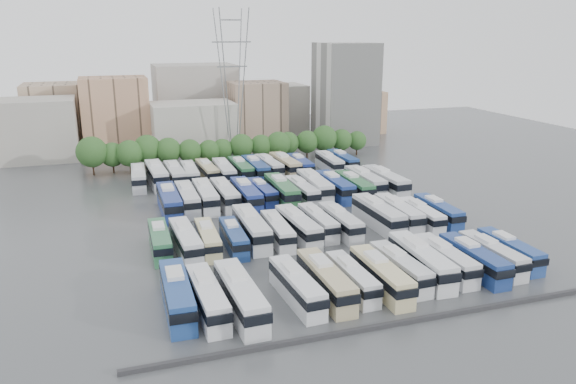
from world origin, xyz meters
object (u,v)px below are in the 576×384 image
object	(u,v)px
bus_r2_s12	(365,181)
bus_r1_s7	(318,222)
bus_r0_s6	(352,278)
bus_r3_s2	(175,174)
bus_r1_s8	(340,222)
bus_r3_s8	(269,166)
bus_r0_s13	(510,250)
bus_r3_s12	(329,163)
bus_r0_s12	(492,254)
bus_r1_s5	(277,230)
bus_r3_s9	(285,165)
apartment_tower	(345,94)
bus_r2_s2	(187,198)
bus_r1_s1	(186,241)
bus_r3_s10	(300,165)
bus_r0_s2	(240,296)
electricity_pylon	(233,77)
bus_r1_s6	(298,226)
bus_r1_s13	(438,211)
bus_r3_s5	(224,172)
bus_r0_s11	(473,259)
bus_r1_s10	(378,214)
bus_r3_s0	(139,177)
bus_r2_s8	(302,191)
bus_r2_s4	(225,194)
bus_r0_s10	(445,259)
bus_r2_s6	(262,192)
bus_r0_s9	(421,261)
bus_r3_s4	(207,171)
bus_r0_s1	(207,297)
bus_r0_s5	(326,280)
bus_r0_s4	(297,286)
bus_r1_s3	(234,237)
bus_r2_s1	(169,201)
bus_r3_s3	(190,174)
bus_r3_s6	(241,169)
bus_r3_s7	(255,168)
bus_r1_s0	(160,240)
bus_r2_s11	(354,186)
bus_r3_s1	(157,174)
bus_r2_s7	(282,191)
bus_r2_s5	(246,195)
bus_r0_s8	(400,267)
bus_r2_s9	(315,186)
bus_r2_s13	(385,181)
bus_r2_s3	(205,196)
bus_r0_s0	(177,294)
bus_r0_s7	(381,275)

from	to	relation	value
bus_r2_s12	bus_r1_s7	bearing A→B (deg)	-132.01
bus_r0_s6	bus_r3_s2	bearing A→B (deg)	103.31
bus_r1_s8	bus_r3_s8	distance (m)	36.74
bus_r2_s12	bus_r0_s13	bearing A→B (deg)	-84.00
bus_r3_s12	bus_r3_s2	bearing A→B (deg)	-176.95
bus_r0_s12	bus_r1_s5	xyz separation A→B (m)	(-23.20, 17.12, -0.01)
bus_r1_s7	bus_r3_s9	distance (m)	35.82
apartment_tower	bus_r2_s2	bearing A→B (deg)	-137.10
bus_r1_s1	bus_r3_s10	size ratio (longest dim) A/B	1.03
bus_r0_s2	bus_r3_s2	bearing A→B (deg)	88.13
electricity_pylon	bus_r1_s6	xyz separation A→B (m)	(-3.79, -56.30, -16.75)
bus_r1_s1	bus_r1_s13	distance (m)	39.59
bus_r1_s8	bus_r3_s5	distance (m)	36.07
bus_r0_s11	bus_r1_s10	world-z (taller)	bus_r1_s10
bus_r3_s0	bus_r2_s8	bearing A→B (deg)	-32.40
bus_r1_s5	bus_r2_s4	distance (m)	19.71
bus_r0_s10	bus_r2_s6	size ratio (longest dim) A/B	1.03
electricity_pylon	bus_r2_s4	world-z (taller)	electricity_pylon
bus_r0_s9	bus_r2_s12	size ratio (longest dim) A/B	0.98
bus_r0_s12	bus_r2_s2	size ratio (longest dim) A/B	0.89
bus_r2_s12	bus_r3_s2	xyz separation A→B (m)	(-32.81, 16.92, -0.10)
bus_r3_s8	bus_r3_s10	xyz separation A→B (m)	(6.67, -0.85, -0.06)
bus_r3_s4	bus_r0_s2	bearing A→B (deg)	-99.44
bus_r0_s1	bus_r0_s5	distance (m)	13.48
bus_r1_s8	bus_r2_s12	xyz separation A→B (m)	(13.19, 18.76, 0.23)
bus_r0_s4	bus_r1_s3	xyz separation A→B (m)	(-3.07, 17.54, -0.14)
bus_r3_s4	bus_r2_s1	bearing A→B (deg)	-119.59
bus_r3_s12	bus_r3_s3	bearing A→B (deg)	-177.13
apartment_tower	bus_r0_s11	distance (m)	85.25
bus_r3_s0	bus_r3_s6	distance (m)	20.16
bus_r3_s0	bus_r3_s7	bearing A→B (deg)	1.35
bus_r0_s6	bus_r1_s8	world-z (taller)	bus_r1_s8
bus_r3_s3	bus_r1_s1	bearing A→B (deg)	-97.66
bus_r1_s0	bus_r3_s3	bearing A→B (deg)	76.08
bus_r2_s11	bus_r3_s1	size ratio (longest dim) A/B	0.93
bus_r1_s7	bus_r2_s7	xyz separation A→B (m)	(-0.31, 16.66, 0.34)
bus_r0_s2	bus_r3_s7	world-z (taller)	bus_r0_s2
bus_r2_s5	bus_r1_s5	bearing A→B (deg)	-89.41
bus_r0_s10	bus_r1_s8	world-z (taller)	bus_r1_s8
bus_r1_s8	bus_r3_s10	bearing A→B (deg)	78.95
bus_r0_s8	bus_r0_s9	size ratio (longest dim) A/B	0.88
bus_r2_s9	bus_r2_s13	size ratio (longest dim) A/B	0.99
bus_r2_s3	bus_r3_s8	bearing A→B (deg)	48.06
bus_r0_s0	bus_r2_s4	size ratio (longest dim) A/B	1.01
bus_r3_s0	bus_r3_s12	xyz separation A→B (m)	(39.73, 0.11, -0.04)
bus_r2_s4	bus_r3_s9	size ratio (longest dim) A/B	0.97
bus_r1_s1	bus_r3_s2	world-z (taller)	bus_r3_s2
bus_r0_s7	bus_r1_s13	distance (m)	27.32
bus_r1_s8	bus_r3_s8	bearing A→B (deg)	89.49
bus_r0_s5	bus_r1_s0	size ratio (longest dim) A/B	1.09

